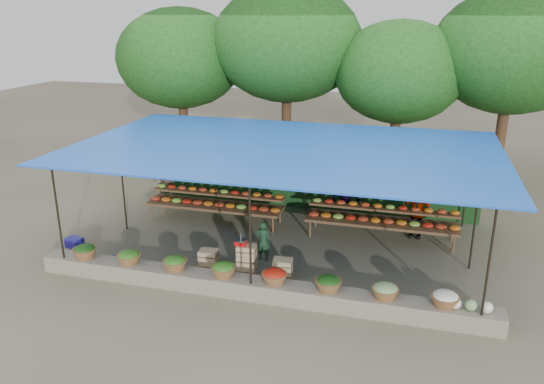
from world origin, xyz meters
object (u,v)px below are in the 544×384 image
(weighing_scale, at_px, (241,242))
(blue_crate_back, at_px, (75,242))
(blue_crate_front, at_px, (118,264))
(vendor_seated, at_px, (263,241))
(crate_counter, at_px, (246,262))

(weighing_scale, distance_m, blue_crate_back, 4.94)
(blue_crate_front, bearing_deg, vendor_seated, 29.08)
(vendor_seated, distance_m, blue_crate_back, 5.24)
(weighing_scale, xyz_separation_m, blue_crate_front, (-3.03, -0.65, -0.70))
(weighing_scale, relative_size, blue_crate_back, 0.69)
(crate_counter, relative_size, weighing_scale, 7.83)
(weighing_scale, height_order, blue_crate_back, weighing_scale)
(crate_counter, relative_size, vendor_seated, 2.24)
(crate_counter, xyz_separation_m, blue_crate_front, (-3.14, -0.65, -0.16))
(vendor_seated, xyz_separation_m, blue_crate_front, (-3.33, -1.52, -0.38))
(blue_crate_front, distance_m, blue_crate_back, 2.06)
(weighing_scale, height_order, vendor_seated, weighing_scale)
(vendor_seated, bearing_deg, weighing_scale, 72.99)
(vendor_seated, distance_m, blue_crate_front, 3.68)
(crate_counter, height_order, weighing_scale, weighing_scale)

